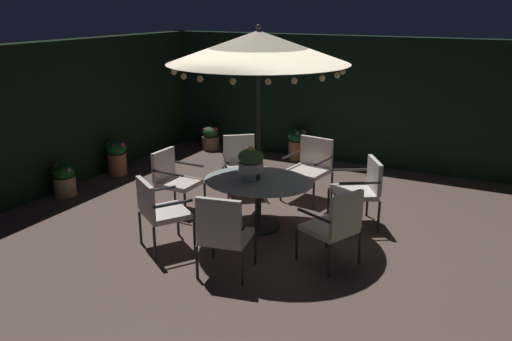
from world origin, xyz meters
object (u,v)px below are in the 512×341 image
at_px(patio_chair_northeast, 173,177).
at_px(patio_chair_southeast, 223,231).
at_px(potted_plant_back_right, 64,180).
at_px(potted_plant_right_far, 211,138).
at_px(centerpiece_planter, 251,161).
at_px(patio_chair_south, 336,223).
at_px(patio_chair_north, 241,161).
at_px(patio_chair_west, 310,164).
at_px(potted_plant_right_near, 117,157).
at_px(patio_umbrella, 258,47).
at_px(patio_chair_east, 159,208).
at_px(potted_plant_front_corner, 297,144).
at_px(patio_dining_table, 258,189).
at_px(patio_chair_southwest, 361,187).

height_order(patio_chair_northeast, patio_chair_southeast, patio_chair_southeast).
height_order(potted_plant_back_right, potted_plant_right_far, potted_plant_back_right).
relative_size(centerpiece_planter, patio_chair_south, 0.50).
height_order(patio_chair_north, patio_chair_west, patio_chair_west).
xyz_separation_m(potted_plant_right_near, potted_plant_right_far, (0.60, 2.31, -0.10)).
height_order(patio_umbrella, patio_chair_west, patio_umbrella).
height_order(patio_chair_south, potted_plant_right_far, patio_chair_south).
height_order(patio_chair_northeast, potted_plant_back_right, patio_chair_northeast).
xyz_separation_m(patio_chair_northeast, potted_plant_back_right, (-1.98, -0.33, -0.26)).
xyz_separation_m(patio_chair_northeast, patio_chair_west, (1.68, 1.43, 0.04)).
xyz_separation_m(patio_chair_east, potted_plant_right_near, (-2.60, 2.15, -0.22)).
distance_m(patio_chair_northeast, potted_plant_right_far, 3.51).
relative_size(patio_umbrella, potted_plant_back_right, 5.22).
distance_m(patio_chair_southeast, potted_plant_right_near, 4.39).
relative_size(patio_umbrella, patio_chair_southeast, 2.77).
distance_m(patio_umbrella, patio_chair_west, 2.44).
distance_m(patio_chair_northeast, potted_plant_front_corner, 3.43).
relative_size(centerpiece_planter, potted_plant_back_right, 0.90).
distance_m(patio_umbrella, potted_plant_right_far, 4.85).
distance_m(patio_chair_north, potted_plant_right_near, 2.51).
bearing_deg(patio_chair_east, patio_chair_north, 92.45).
xyz_separation_m(patio_dining_table, patio_chair_southwest, (1.26, 0.74, 0.01)).
distance_m(patio_chair_north, patio_chair_east, 2.37).
height_order(patio_chair_south, patio_chair_west, patio_chair_west).
height_order(centerpiece_planter, patio_chair_southwest, centerpiece_planter).
height_order(patio_umbrella, potted_plant_right_far, patio_umbrella).
bearing_deg(potted_plant_front_corner, patio_chair_southeast, -77.07).
xyz_separation_m(patio_chair_south, potted_plant_right_near, (-4.74, 1.53, -0.20)).
height_order(patio_dining_table, patio_chair_northeast, patio_chair_northeast).
bearing_deg(potted_plant_back_right, potted_plant_right_far, 79.89).
xyz_separation_m(patio_dining_table, potted_plant_back_right, (-3.44, -0.31, -0.29)).
relative_size(patio_chair_northeast, patio_chair_west, 0.95).
bearing_deg(potted_plant_right_near, potted_plant_back_right, -91.66).
xyz_separation_m(patio_chair_north, potted_plant_right_near, (-2.50, -0.22, -0.19)).
distance_m(patio_dining_table, centerpiece_planter, 0.44).
relative_size(potted_plant_back_right, potted_plant_front_corner, 0.87).
distance_m(patio_chair_southeast, potted_plant_back_right, 3.90).
relative_size(patio_chair_north, patio_chair_east, 1.00).
bearing_deg(patio_chair_northeast, potted_plant_front_corner, 79.24).
bearing_deg(patio_chair_west, patio_chair_east, -111.00).
bearing_deg(centerpiece_planter, potted_plant_right_near, 163.22).
xyz_separation_m(patio_chair_north, patio_chair_west, (1.12, 0.30, 0.02)).
xyz_separation_m(patio_chair_southwest, potted_plant_back_right, (-4.70, -1.05, -0.30)).
bearing_deg(patio_umbrella, potted_plant_back_right, -174.87).
relative_size(patio_chair_northeast, potted_plant_front_corner, 1.51).
relative_size(patio_chair_east, patio_chair_southwest, 0.98).
bearing_deg(potted_plant_right_near, patio_chair_north, 4.97).
distance_m(patio_dining_table, patio_umbrella, 1.94).
height_order(centerpiece_planter, potted_plant_right_near, centerpiece_planter).
bearing_deg(patio_umbrella, potted_plant_front_corner, 103.69).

